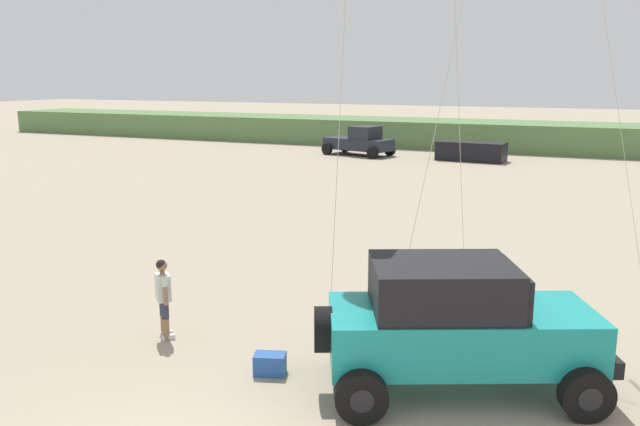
{
  "coord_description": "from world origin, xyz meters",
  "views": [
    {
      "loc": [
        5.2,
        -5.98,
        5.27
      ],
      "look_at": [
        0.25,
        5.38,
        2.67
      ],
      "focal_mm": 36.73,
      "sensor_mm": 36.0,
      "label": 1
    }
  ],
  "objects_px": {
    "jeep": "(457,324)",
    "distant_sedan": "(471,151)",
    "distant_pickup": "(360,141)",
    "cooler_box": "(270,364)",
    "person_watching": "(163,294)"
  },
  "relations": [
    {
      "from": "person_watching",
      "to": "distant_pickup",
      "type": "xyz_separation_m",
      "value": [
        -7.15,
        31.1,
        0.0
      ]
    },
    {
      "from": "person_watching",
      "to": "distant_sedan",
      "type": "relative_size",
      "value": 0.4
    },
    {
      "from": "person_watching",
      "to": "distant_sedan",
      "type": "distance_m",
      "value": 31.17
    },
    {
      "from": "jeep",
      "to": "distant_sedan",
      "type": "relative_size",
      "value": 1.19
    },
    {
      "from": "cooler_box",
      "to": "distant_sedan",
      "type": "bearing_deg",
      "value": 76.6
    },
    {
      "from": "person_watching",
      "to": "cooler_box",
      "type": "xyz_separation_m",
      "value": [
        2.74,
        -0.61,
        -0.75
      ]
    },
    {
      "from": "distant_sedan",
      "to": "distant_pickup",
      "type": "bearing_deg",
      "value": -174.61
    },
    {
      "from": "jeep",
      "to": "distant_sedan",
      "type": "bearing_deg",
      "value": 100.33
    },
    {
      "from": "distant_pickup",
      "to": "distant_sedan",
      "type": "height_order",
      "value": "distant_pickup"
    },
    {
      "from": "jeep",
      "to": "distant_sedan",
      "type": "height_order",
      "value": "jeep"
    },
    {
      "from": "cooler_box",
      "to": "jeep",
      "type": "bearing_deg",
      "value": -5.02
    },
    {
      "from": "jeep",
      "to": "distant_sedan",
      "type": "xyz_separation_m",
      "value": [
        -5.66,
        31.05,
        -0.6
      ]
    },
    {
      "from": "cooler_box",
      "to": "distant_sedan",
      "type": "height_order",
      "value": "distant_sedan"
    },
    {
      "from": "jeep",
      "to": "person_watching",
      "type": "distance_m",
      "value": 5.93
    },
    {
      "from": "jeep",
      "to": "person_watching",
      "type": "relative_size",
      "value": 3.0
    }
  ]
}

